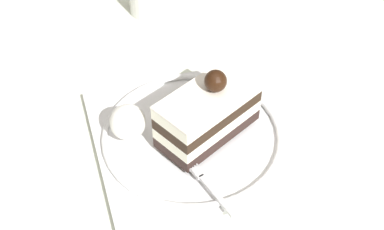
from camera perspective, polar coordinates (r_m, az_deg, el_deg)
ground_plane at (r=0.69m, az=1.89°, el=-1.59°), size 2.40×2.40×0.00m
dessert_plate at (r=0.67m, az=0.00°, el=-2.41°), size 0.25×0.25×0.02m
cake_slice at (r=0.64m, az=1.73°, el=0.34°), size 0.12×0.14×0.09m
whipped_cream_dollop at (r=0.64m, az=-6.82°, el=-0.95°), size 0.04×0.04×0.04m
fork at (r=0.61m, az=1.41°, el=-7.12°), size 0.10×0.04×0.00m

